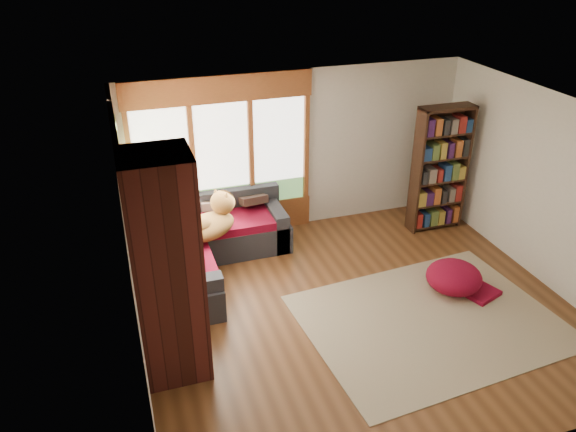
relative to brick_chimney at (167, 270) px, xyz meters
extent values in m
plane|color=#553017|center=(2.40, 0.35, -1.30)|extent=(5.50, 5.50, 0.00)
plane|color=white|center=(2.40, 0.35, 1.30)|extent=(5.50, 5.50, 0.00)
cube|color=silver|center=(2.40, 2.85, 0.00)|extent=(5.50, 0.04, 2.60)
cube|color=silver|center=(2.40, -2.15, 0.00)|extent=(5.50, 0.04, 2.60)
cube|color=silver|center=(-0.35, 0.35, 0.00)|extent=(0.04, 5.00, 2.60)
cube|color=silver|center=(5.15, 0.35, 0.00)|extent=(0.04, 5.00, 2.60)
cube|color=brown|center=(1.20, 2.82, 0.05)|extent=(2.82, 0.10, 1.90)
cube|color=white|center=(1.20, 2.82, 0.05)|extent=(2.54, 0.09, 1.62)
cube|color=brown|center=(-0.32, 1.55, 0.05)|extent=(0.10, 2.62, 1.90)
cube|color=white|center=(-0.32, 1.55, 0.05)|extent=(0.09, 2.36, 1.62)
cube|color=#699758|center=(-0.29, 2.38, 0.45)|extent=(0.03, 0.72, 0.90)
cube|color=#471914|center=(0.00, 0.00, 0.00)|extent=(0.70, 0.70, 2.60)
cube|color=#28292C|center=(0.75, 2.40, -1.09)|extent=(2.20, 0.90, 0.42)
cube|color=#28292C|center=(0.75, 2.75, -0.69)|extent=(2.20, 0.20, 0.38)
cube|color=#28292C|center=(1.75, 2.40, -1.00)|extent=(0.20, 0.90, 0.60)
cube|color=maroon|center=(0.65, 2.28, -0.82)|extent=(1.90, 0.66, 0.12)
cube|color=#28292C|center=(0.10, 1.75, -1.09)|extent=(0.90, 2.20, 0.42)
cube|color=#28292C|center=(-0.25, 1.75, -0.69)|extent=(0.20, 2.20, 0.38)
cube|color=#28292C|center=(0.10, 0.75, -1.00)|extent=(0.90, 0.20, 0.60)
cube|color=maroon|center=(0.22, 1.40, -0.82)|extent=(0.66, 1.20, 0.12)
cube|color=maroon|center=(0.22, 2.35, -0.82)|extent=(0.66, 0.66, 0.12)
cube|color=beige|center=(3.18, -0.17, -1.29)|extent=(3.33, 2.65, 0.01)
cube|color=#341D11|center=(4.96, 2.05, -0.27)|extent=(0.04, 0.29, 2.06)
cube|color=#341D11|center=(4.12, 2.05, -0.27)|extent=(0.04, 0.29, 2.06)
cube|color=#341D11|center=(4.54, 2.18, -0.27)|extent=(0.88, 0.02, 2.06)
cube|color=#341D11|center=(4.54, 2.05, -1.24)|extent=(0.80, 0.27, 0.03)
cube|color=#341D11|center=(4.54, 2.05, -0.85)|extent=(0.80, 0.27, 0.03)
cube|color=#341D11|center=(4.54, 2.05, -0.45)|extent=(0.80, 0.27, 0.03)
cube|color=#341D11|center=(4.54, 2.05, -0.06)|extent=(0.80, 0.27, 0.03)
cube|color=#341D11|center=(4.54, 2.05, 0.33)|extent=(0.80, 0.27, 0.03)
cube|color=#341D11|center=(4.54, 2.05, 0.72)|extent=(0.80, 0.27, 0.03)
cube|color=#726659|center=(4.54, 2.03, -0.27)|extent=(0.76, 0.21, 1.90)
ellipsoid|color=maroon|center=(3.83, 0.34, -1.08)|extent=(0.86, 0.86, 0.41)
ellipsoid|color=brown|center=(0.76, 1.89, -0.54)|extent=(1.04, 0.98, 0.30)
sphere|color=brown|center=(1.02, 2.08, -0.40)|extent=(0.50, 0.50, 0.35)
cone|color=brown|center=(0.97, 2.04, -0.26)|extent=(0.18, 0.18, 0.15)
ellipsoid|color=black|center=(0.32, 1.27, -0.60)|extent=(0.51, 0.72, 0.22)
sphere|color=black|center=(0.28, 1.51, -0.49)|extent=(0.30, 0.30, 0.27)
cone|color=black|center=(0.29, 1.46, -0.38)|extent=(0.11, 0.11, 0.12)
cube|color=#33241E|center=(1.45, 2.61, -0.55)|extent=(0.45, 0.12, 0.45)
cube|color=#33241E|center=(0.85, 2.61, -0.55)|extent=(0.45, 0.12, 0.45)
cube|color=#33241E|center=(-0.08, 2.15, -0.55)|extent=(0.45, 0.12, 0.45)
cube|color=#33241E|center=(-0.08, 1.05, -0.55)|extent=(0.45, 0.12, 0.45)
cube|color=maroon|center=(0.25, 2.61, -0.55)|extent=(0.42, 0.12, 0.42)
camera|label=1|loc=(-0.32, -5.06, 3.20)|focal=35.00mm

